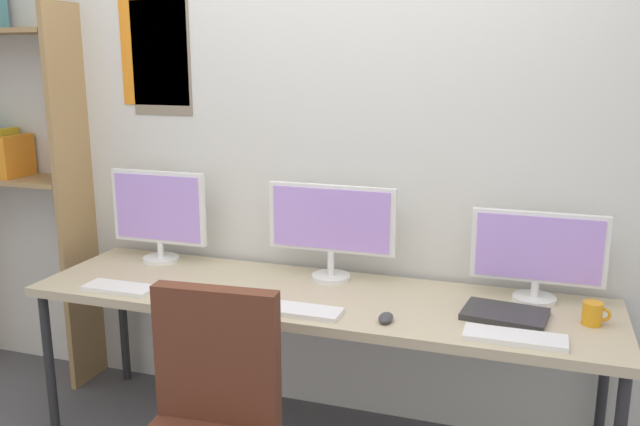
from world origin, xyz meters
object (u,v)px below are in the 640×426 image
at_px(monitor_center, 331,225).
at_px(desk, 316,304).
at_px(keyboard_left, 120,288).
at_px(computer_mouse, 386,318).
at_px(laptop_closed, 505,314).
at_px(keyboard_center, 298,310).
at_px(monitor_left, 159,212).
at_px(coffee_mug, 593,314).
at_px(monitor_right, 538,253).
at_px(keyboard_right, 515,337).

bearing_deg(monitor_center, desk, -90.00).
xyz_separation_m(keyboard_left, computer_mouse, (1.20, 0.02, 0.01)).
bearing_deg(laptop_closed, keyboard_center, -157.79).
bearing_deg(monitor_center, keyboard_left, -152.23).
relative_size(keyboard_left, computer_mouse, 3.34).
bearing_deg(monitor_left, coffee_mug, -5.65).
distance_m(monitor_left, laptop_closed, 1.72).
bearing_deg(computer_mouse, coffee_mug, 16.27).
distance_m(keyboard_left, coffee_mug, 1.97).
distance_m(desk, laptop_closed, 0.80).
relative_size(desk, keyboard_left, 7.88).
height_order(monitor_right, keyboard_left, monitor_right).
relative_size(desk, keyboard_center, 7.10).
relative_size(monitor_left, laptop_closed, 1.58).
bearing_deg(monitor_center, keyboard_right, -27.77).
height_order(monitor_left, monitor_center, monitor_left).
distance_m(desk, monitor_left, 0.97).
xyz_separation_m(computer_mouse, laptop_closed, (0.44, 0.20, -0.00)).
xyz_separation_m(monitor_right, keyboard_center, (-0.90, -0.44, -0.20)).
relative_size(keyboard_center, keyboard_right, 0.97).
bearing_deg(desk, keyboard_right, -15.31).
bearing_deg(laptop_closed, monitor_center, 171.05).
height_order(keyboard_right, coffee_mug, coffee_mug).
distance_m(monitor_center, keyboard_left, 0.98).
bearing_deg(desk, keyboard_center, -90.00).
bearing_deg(keyboard_center, desk, 90.00).
height_order(keyboard_center, computer_mouse, computer_mouse).
height_order(keyboard_right, computer_mouse, computer_mouse).
relative_size(monitor_center, coffee_mug, 5.64).
bearing_deg(keyboard_center, keyboard_right, 0.00).
relative_size(monitor_center, laptop_closed, 1.87).
xyz_separation_m(keyboard_left, keyboard_right, (1.68, 0.00, 0.00)).
height_order(keyboard_right, laptop_closed, laptop_closed).
relative_size(monitor_center, computer_mouse, 6.22).
xyz_separation_m(desk, coffee_mug, (1.12, 0.01, 0.09)).
bearing_deg(keyboard_right, laptop_closed, 102.16).
distance_m(keyboard_right, laptop_closed, 0.22).
height_order(monitor_right, keyboard_center, monitor_right).
bearing_deg(keyboard_right, monitor_right, 82.27).
height_order(monitor_left, keyboard_center, monitor_left).
bearing_deg(monitor_right, monitor_center, 180.00).
height_order(monitor_left, coffee_mug, monitor_left).
xyz_separation_m(monitor_left, keyboard_left, (0.06, -0.44, -0.24)).
relative_size(monitor_center, monitor_right, 1.10).
bearing_deg(monitor_left, monitor_center, -0.00).
bearing_deg(coffee_mug, laptop_closed, -175.48).
height_order(keyboard_left, laptop_closed, laptop_closed).
distance_m(monitor_left, monitor_right, 1.80).
height_order(desk, monitor_right, monitor_right).
relative_size(desk, monitor_right, 4.64).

